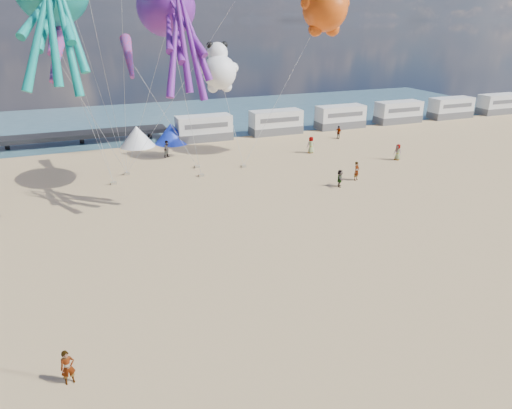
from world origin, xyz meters
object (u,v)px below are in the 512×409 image
at_px(kite_octopus_purple, 166,7).
at_px(tent_white, 137,136).
at_px(kite_panda, 219,72).
at_px(windsock_mid, 129,57).
at_px(motorhome_1, 276,122).
at_px(beachgoer_6, 311,145).
at_px(motorhome_0, 204,128).
at_px(sandbag_b, 201,175).
at_px(sandbag_c, 244,166).
at_px(beachgoer_1, 167,149).
at_px(sandbag_a, 114,183).
at_px(standing_person, 68,367).
at_px(beachgoer_3, 338,132).
at_px(beachgoer_5, 357,171).
at_px(windsock_left, 54,35).
at_px(kite_teddy_orange, 325,8).
at_px(motorhome_2, 340,117).
at_px(sandbag_e, 127,174).
at_px(tent_blue, 171,133).
at_px(beachgoer_4, 340,178).
at_px(windsock_right, 56,58).
at_px(motorhome_3, 398,112).
at_px(motorhome_4, 451,108).
at_px(motorhome_5, 499,104).
at_px(beachgoer_0, 398,152).
at_px(sandbag_d, 197,167).

bearing_deg(kite_octopus_purple, tent_white, 84.53).
xyz_separation_m(kite_panda, windsock_mid, (-8.68, -2.02, 1.76)).
relative_size(motorhome_1, beachgoer_6, 3.60).
xyz_separation_m(motorhome_0, sandbag_b, (-4.00, -13.45, -1.39)).
height_order(sandbag_c, windsock_mid, windsock_mid).
xyz_separation_m(motorhome_0, beachgoer_1, (-5.63, -5.77, -0.60)).
bearing_deg(motorhome_1, sandbag_a, -149.14).
distance_m(sandbag_c, kite_panda, 9.44).
relative_size(standing_person, kite_octopus_purple, 0.14).
height_order(beachgoer_1, beachgoer_3, beachgoer_1).
bearing_deg(beachgoer_5, windsock_left, 143.60).
xyz_separation_m(tent_white, kite_teddy_orange, (17.35, -11.51, 13.48)).
bearing_deg(motorhome_2, motorhome_1, 180.00).
height_order(sandbag_c, sandbag_e, same).
distance_m(tent_blue, windsock_mid, 15.50).
bearing_deg(beachgoer_4, kite_panda, 60.60).
bearing_deg(windsock_right, motorhome_2, 37.92).
height_order(motorhome_3, beachgoer_3, motorhome_3).
xyz_separation_m(motorhome_1, beachgoer_6, (-0.11, -9.90, -0.58)).
bearing_deg(kite_teddy_orange, beachgoer_5, -79.91).
bearing_deg(windsock_mid, sandbag_e, 154.34).
bearing_deg(motorhome_2, beachgoer_4, -121.01).
xyz_separation_m(motorhome_3, tent_blue, (-32.50, 0.00, -0.30)).
relative_size(motorhome_4, windsock_right, 1.19).
bearing_deg(motorhome_5, motorhome_0, 180.00).
height_order(motorhome_0, motorhome_5, same).
bearing_deg(motorhome_4, sandbag_b, -162.24).
bearing_deg(sandbag_b, kite_panda, 52.33).
xyz_separation_m(beachgoer_1, windsock_mid, (-3.65, -5.30, 9.78)).
bearing_deg(windsock_left, beachgoer_5, -5.03).
bearing_deg(kite_teddy_orange, beachgoer_4, -93.89).
distance_m(beachgoer_3, windsock_left, 34.02).
relative_size(motorhome_5, beachgoer_0, 3.93).
bearing_deg(windsock_mid, beachgoer_5, -21.29).
bearing_deg(kite_octopus_purple, beachgoer_4, -29.19).
distance_m(tent_white, sandbag_d, 11.53).
bearing_deg(beachgoer_1, windsock_mid, -157.46).
distance_m(motorhome_1, windsock_left, 30.42).
bearing_deg(kite_panda, sandbag_b, -123.14).
relative_size(sandbag_b, sandbag_c, 1.00).
height_order(beachgoer_4, kite_panda, kite_panda).
bearing_deg(sandbag_e, beachgoer_5, -25.36).
relative_size(standing_person, sandbag_c, 3.06).
relative_size(motorhome_4, windsock_mid, 1.02).
bearing_deg(motorhome_3, kite_teddy_orange, -148.98).
bearing_deg(beachgoer_4, standing_person, 154.90).
relative_size(beachgoer_3, sandbag_c, 3.14).
bearing_deg(sandbag_d, kite_teddy_orange, -3.86).
relative_size(motorhome_5, windsock_mid, 1.02).
bearing_deg(sandbag_a, motorhome_0, 47.11).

